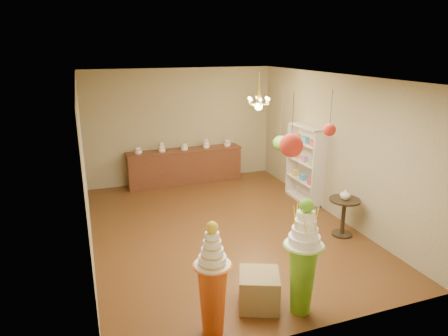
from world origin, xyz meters
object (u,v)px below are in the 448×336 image
object	(u,v)px
pedestal_green	(303,265)
round_table	(344,212)
pedestal_orange	(213,290)
sideboard	(185,166)

from	to	relation	value
pedestal_green	round_table	size ratio (longest dim) A/B	2.24
pedestal_green	round_table	bearing A→B (deg)	42.27
pedestal_green	pedestal_orange	bearing A→B (deg)	-180.00
round_table	sideboard	bearing A→B (deg)	117.45
pedestal_green	pedestal_orange	world-z (taller)	pedestal_green
pedestal_green	round_table	xyz separation A→B (m)	(1.96, 1.78, -0.24)
pedestal_green	sideboard	bearing A→B (deg)	91.41
pedestal_orange	round_table	world-z (taller)	pedestal_orange
sideboard	pedestal_orange	bearing A→B (deg)	-100.98
sideboard	pedestal_green	bearing A→B (deg)	-88.59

